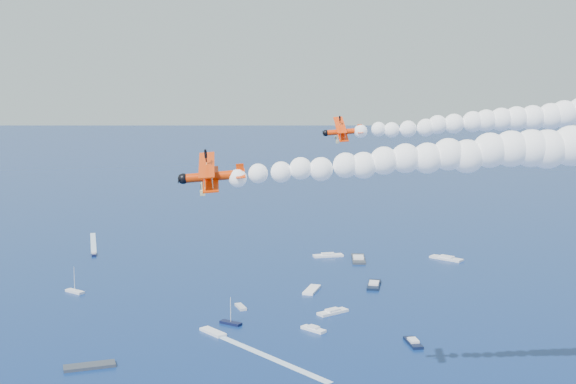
# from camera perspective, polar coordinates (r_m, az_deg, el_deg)

# --- Properties ---
(biplane_lead) EXTENTS (8.11, 9.64, 6.92)m
(biplane_lead) POSITION_cam_1_polar(r_m,az_deg,el_deg) (126.43, 4.16, 4.52)
(biplane_lead) COLOR #F73605
(biplane_trail) EXTENTS (10.35, 11.98, 7.98)m
(biplane_trail) POSITION_cam_1_polar(r_m,az_deg,el_deg) (92.85, -5.65, 1.17)
(biplane_trail) COLOR red
(smoke_trail_lead) EXTENTS (67.38, 31.98, 11.44)m
(smoke_trail_lead) POSITION_cam_1_polar(r_m,az_deg,el_deg) (133.61, 18.42, 5.41)
(smoke_trail_lead) COLOR white
(smoke_trail_trail) EXTENTS (67.62, 37.75, 11.44)m
(smoke_trail_trail) POSITION_cam_1_polar(r_m,az_deg,el_deg) (97.59, 14.05, 2.82)
(smoke_trail_trail) COLOR white
(spectator_boats) EXTENTS (209.32, 150.84, 0.70)m
(spectator_boats) POSITION_cam_1_polar(r_m,az_deg,el_deg) (212.30, 6.20, -8.84)
(spectator_boats) COLOR white
(spectator_boats) RESTS_ON ground
(boat_wakes) EXTENTS (117.79, 137.54, 0.04)m
(boat_wakes) POSITION_cam_1_polar(r_m,az_deg,el_deg) (239.99, -9.58, -6.93)
(boat_wakes) COLOR white
(boat_wakes) RESTS_ON ground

